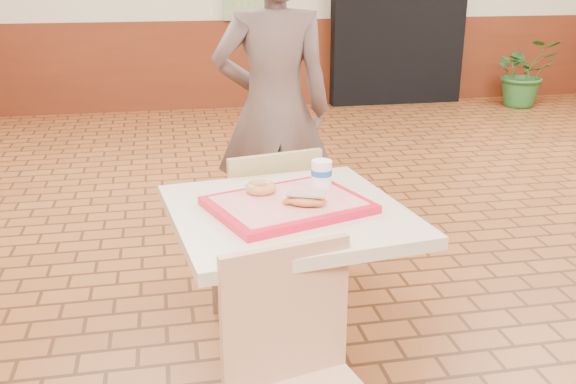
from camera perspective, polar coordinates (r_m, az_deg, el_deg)
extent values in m
cube|color=brown|center=(3.35, 18.72, -9.79)|extent=(8.00, 10.00, 0.01)
cube|color=#5A2311|center=(7.72, 0.80, 11.40)|extent=(8.00, 0.04, 1.00)
cube|color=black|center=(7.90, 9.85, 15.69)|extent=(1.60, 0.22, 2.20)
cube|color=beige|center=(2.16, 0.00, -2.03)|extent=(0.76, 0.76, 0.04)
cylinder|color=gray|center=(2.34, 0.00, -11.26)|extent=(0.08, 0.08, 0.76)
cube|color=tan|center=(1.88, -0.21, -10.76)|extent=(0.39, 0.12, 0.43)
cube|color=tan|center=(2.88, -2.43, -4.48)|extent=(0.48, 0.48, 0.04)
cube|color=tan|center=(2.63, -1.09, -1.20)|extent=(0.40, 0.11, 0.44)
cylinder|color=gray|center=(3.17, -0.57, -6.38)|extent=(0.03, 0.03, 0.39)
cylinder|color=gray|center=(3.07, -6.56, -7.45)|extent=(0.03, 0.03, 0.39)
cylinder|color=gray|center=(2.89, 2.09, -9.11)|extent=(0.03, 0.03, 0.39)
cylinder|color=gray|center=(2.78, -4.45, -10.43)|extent=(0.03, 0.03, 0.39)
imported|color=brown|center=(3.39, -1.28, 7.21)|extent=(0.64, 0.43, 1.72)
cube|color=red|center=(2.15, 0.00, -1.16)|extent=(0.49, 0.38, 0.03)
cube|color=#E18585|center=(2.15, 0.00, -0.78)|extent=(0.44, 0.33, 0.00)
torus|color=#C07F46|center=(2.22, -2.46, 0.38)|extent=(0.12, 0.12, 0.03)
ellipsoid|color=#C36E39|center=(2.09, 1.60, -0.74)|extent=(0.15, 0.12, 0.04)
cube|color=silver|center=(2.08, 1.61, -0.18)|extent=(0.14, 0.10, 0.01)
ellipsoid|color=#CD531C|center=(2.10, -0.04, -0.86)|extent=(0.03, 0.03, 0.02)
cylinder|color=white|center=(2.27, 2.99, 1.67)|extent=(0.07, 0.07, 0.09)
cylinder|color=blue|center=(2.27, 3.00, 1.78)|extent=(0.08, 0.08, 0.02)
imported|color=#28652B|center=(8.16, 20.27, 9.94)|extent=(0.76, 0.67, 0.80)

